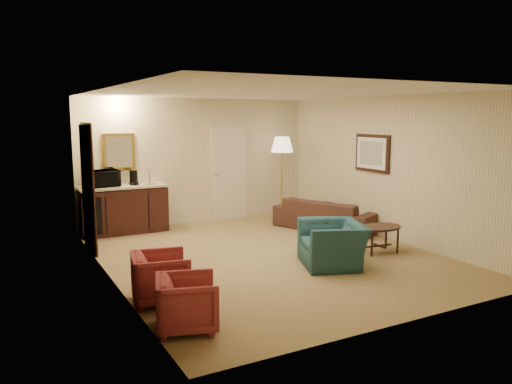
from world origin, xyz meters
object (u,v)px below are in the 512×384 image
wetbar_cabinet (124,209)px  rose_chair_near (161,275)px  floor_lamp (282,178)px  teal_armchair (333,237)px  waste_bin (161,222)px  coffee_maker (134,178)px  coffee_table (379,239)px  rose_chair_far (187,300)px  microwave (103,177)px  sofa (326,209)px

wetbar_cabinet → rose_chair_near: 3.89m
wetbar_cabinet → floor_lamp: 3.39m
wetbar_cabinet → teal_armchair: wetbar_cabinet is taller
waste_bin → coffee_maker: 1.04m
coffee_table → waste_bin: (-2.66, 3.35, -0.07)m
wetbar_cabinet → coffee_maker: coffee_maker is taller
floor_lamp → coffee_maker: bearing=174.1°
rose_chair_near → coffee_maker: bearing=1.1°
rose_chair_near → floor_lamp: 5.26m
rose_chair_far → wetbar_cabinet: bearing=11.4°
microwave → rose_chair_far: bearing=-97.6°
wetbar_cabinet → coffee_table: 4.80m
wetbar_cabinet → floor_lamp: size_ratio=0.91×
sofa → microwave: 4.36m
wetbar_cabinet → sofa: (3.60, -1.62, -0.06)m
wetbar_cabinet → floor_lamp: bearing=-5.5°
floor_lamp → waste_bin: (-2.65, 0.25, -0.75)m
teal_armchair → floor_lamp: floor_lamp is taller
rose_chair_far → microwave: size_ratio=1.13×
rose_chair_far → floor_lamp: (3.85, 4.44, 0.58)m
sofa → floor_lamp: bearing=-12.9°
wetbar_cabinet → rose_chair_far: bearing=-96.0°
floor_lamp → waste_bin: size_ratio=6.01×
rose_chair_far → coffee_table: 4.09m
sofa → coffee_maker: coffee_maker is taller
teal_armchair → coffee_maker: bearing=-129.9°
wetbar_cabinet → coffee_table: wetbar_cabinet is taller
sofa → rose_chair_near: sofa is taller
wetbar_cabinet → coffee_maker: 0.64m
wetbar_cabinet → floor_lamp: (3.35, -0.32, 0.44)m
teal_armchair → rose_chair_far: 2.98m
microwave → coffee_maker: size_ratio=1.98×
waste_bin → rose_chair_far: bearing=-104.3°
sofa → waste_bin: (-2.90, 1.55, -0.25)m
coffee_table → rose_chair_far: bearing=-160.9°
rose_chair_near → waste_bin: bearing=-6.1°
sofa → coffee_table: size_ratio=2.65×
microwave → coffee_maker: bearing=-9.1°
coffee_table → floor_lamp: bearing=90.2°
waste_bin → rose_chair_near: bearing=-107.6°
wetbar_cabinet → microwave: microwave is taller
coffee_table → microwave: size_ratio=1.37×
floor_lamp → microwave: floor_lamp is taller
teal_armchair → coffee_maker: 4.21m
coffee_maker → sofa: bearing=-14.4°
rose_chair_far → waste_bin: bearing=3.1°
wetbar_cabinet → coffee_maker: (0.20, 0.01, 0.60)m
coffee_table → microwave: (-3.73, 3.46, 0.89)m
floor_lamp → wetbar_cabinet: bearing=174.5°
coffee_table → microwave: 5.16m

